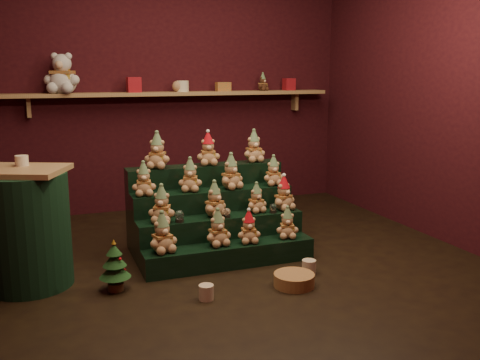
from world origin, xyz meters
name	(u,v)px	position (x,y,z in m)	size (l,w,h in m)	color
ground	(233,262)	(0.00, 0.00, 0.00)	(4.00, 4.00, 0.00)	black
back_wall	(171,84)	(0.00, 2.05, 1.40)	(4.00, 0.10, 2.80)	black
front_wall	(400,104)	(0.00, -2.05, 1.40)	(4.00, 0.10, 2.80)	black
right_wall	(446,87)	(2.05, 0.00, 1.40)	(0.10, 4.00, 2.80)	black
back_shelf	(175,94)	(0.00, 1.87, 1.29)	(3.60, 0.26, 0.24)	#A58152
riser_tier_front	(230,255)	(-0.06, -0.07, 0.09)	(1.40, 0.22, 0.18)	black
riser_tier_midfront	(221,237)	(-0.06, 0.15, 0.18)	(1.40, 0.22, 0.36)	black
riser_tier_midback	(213,220)	(-0.06, 0.37, 0.27)	(1.40, 0.22, 0.54)	black
riser_tier_back	(205,204)	(-0.06, 0.59, 0.36)	(1.40, 0.22, 0.72)	black
teddy_0	(162,233)	(-0.60, -0.06, 0.34)	(0.22, 0.20, 0.31)	tan
teddy_1	(218,228)	(-0.15, -0.06, 0.33)	(0.21, 0.19, 0.29)	tan
teddy_2	(249,227)	(0.10, -0.08, 0.31)	(0.19, 0.17, 0.26)	tan
teddy_3	(287,223)	(0.45, -0.07, 0.31)	(0.18, 0.17, 0.26)	tan
teddy_4	(162,204)	(-0.55, 0.14, 0.51)	(0.21, 0.19, 0.30)	tan
teddy_5	(214,199)	(-0.11, 0.16, 0.51)	(0.21, 0.19, 0.29)	tan
teddy_6	(256,198)	(0.27, 0.16, 0.48)	(0.18, 0.16, 0.25)	tan
teddy_7	(284,193)	(0.52, 0.15, 0.51)	(0.21, 0.19, 0.29)	tan
teddy_8	(144,179)	(-0.65, 0.35, 0.68)	(0.20, 0.18, 0.27)	tan
teddy_9	(190,175)	(-0.25, 0.37, 0.68)	(0.20, 0.18, 0.28)	tan
teddy_10	(231,171)	(0.11, 0.35, 0.69)	(0.21, 0.19, 0.30)	tan
teddy_11	(273,171)	(0.51, 0.35, 0.67)	(0.19, 0.17, 0.26)	tan
teddy_12	(157,151)	(-0.48, 0.57, 0.87)	(0.22, 0.20, 0.31)	tan
teddy_13	(208,149)	(-0.03, 0.57, 0.86)	(0.21, 0.19, 0.29)	tan
teddy_14	(254,146)	(0.42, 0.59, 0.86)	(0.21, 0.18, 0.29)	tan
snow_globe_a	(179,216)	(-0.42, 0.09, 0.41)	(0.07, 0.07, 0.10)	black
snow_globe_b	(227,213)	(-0.02, 0.09, 0.40)	(0.06, 0.06, 0.08)	black
snow_globe_c	(273,208)	(0.39, 0.09, 0.40)	(0.06, 0.06, 0.08)	black
side_table	(27,228)	(-1.55, 0.07, 0.43)	(0.71, 0.66, 0.87)	#A58152
table_ornament	(22,161)	(-1.55, 0.17, 0.91)	(0.09, 0.09, 0.07)	beige
mini_christmas_tree	(115,266)	(-0.99, -0.25, 0.19)	(0.22, 0.22, 0.38)	#492C1A
mug_left	(206,292)	(-0.43, -0.62, 0.05)	(0.10, 0.10, 0.10)	beige
mug_right	(309,267)	(0.46, -0.45, 0.05)	(0.11, 0.11, 0.11)	beige
wicker_basket	(294,280)	(0.24, -0.63, 0.05)	(0.30, 0.30, 0.09)	#9C6E3F
white_bear	(62,68)	(-1.16, 1.84, 1.57)	(0.36, 0.32, 0.51)	silver
brown_bear	(263,82)	(1.03, 1.84, 1.42)	(0.14, 0.13, 0.20)	#452517
gift_tin_red_a	(134,85)	(-0.44, 1.85, 1.40)	(0.14, 0.14, 0.16)	#B11B26
gift_tin_cream	(182,86)	(0.08, 1.85, 1.38)	(0.14, 0.14, 0.12)	beige
gift_tin_red_b	(289,84)	(1.37, 1.85, 1.39)	(0.12, 0.12, 0.14)	#B11B26
shelf_plush_ball	(178,86)	(0.03, 1.85, 1.38)	(0.12, 0.12, 0.12)	tan
scarf_gift_box	(223,87)	(0.56, 1.85, 1.37)	(0.16, 0.10, 0.10)	#D5511E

